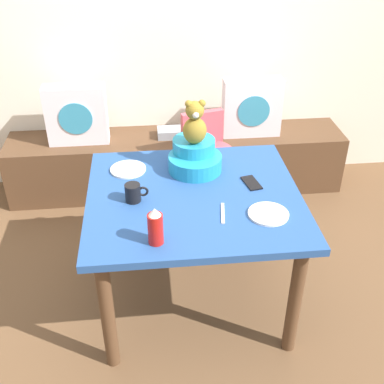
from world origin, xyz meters
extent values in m
plane|color=brown|center=(0.00, 0.00, 0.00)|extent=(8.00, 8.00, 0.00)
cube|color=silver|center=(0.00, 1.53, 1.30)|extent=(4.40, 0.10, 2.60)
cube|color=brown|center=(0.00, 1.26, 0.23)|extent=(2.60, 0.44, 0.46)
cube|color=silver|center=(-0.73, 1.24, 0.68)|extent=(0.44, 0.14, 0.44)
cylinder|color=teal|center=(-0.73, 1.16, 0.68)|extent=(0.24, 0.01, 0.24)
cube|color=silver|center=(0.57, 1.24, 0.68)|extent=(0.44, 0.14, 0.44)
cylinder|color=teal|center=(0.57, 1.16, 0.68)|extent=(0.24, 0.01, 0.24)
cube|color=#939EA7|center=(-0.05, 1.26, 0.49)|extent=(0.20, 0.14, 0.07)
cube|color=#264C8C|center=(0.00, 0.00, 0.72)|extent=(1.11, 1.02, 0.04)
cylinder|color=brown|center=(-0.46, -0.42, 0.35)|extent=(0.07, 0.07, 0.70)
cylinder|color=brown|center=(0.46, -0.42, 0.35)|extent=(0.07, 0.07, 0.70)
cylinder|color=brown|center=(-0.46, 0.42, 0.35)|extent=(0.07, 0.07, 0.70)
cylinder|color=brown|center=(0.46, 0.42, 0.35)|extent=(0.07, 0.07, 0.70)
cylinder|color=#D84C59|center=(0.19, 0.81, 0.51)|extent=(0.34, 0.34, 0.10)
cube|color=#D84C59|center=(0.16, 0.94, 0.67)|extent=(0.30, 0.12, 0.24)
cube|color=white|center=(0.23, 0.63, 0.58)|extent=(0.34, 0.26, 0.02)
cylinder|color=silver|center=(0.05, 0.67, 0.23)|extent=(0.03, 0.03, 0.46)
cylinder|color=silver|center=(0.33, 0.67, 0.23)|extent=(0.03, 0.03, 0.46)
cylinder|color=silver|center=(0.05, 0.95, 0.23)|extent=(0.03, 0.03, 0.46)
cylinder|color=silver|center=(0.33, 0.95, 0.23)|extent=(0.03, 0.03, 0.46)
cylinder|color=teal|center=(0.03, 0.25, 0.79)|extent=(0.30, 0.30, 0.09)
cylinder|color=teal|center=(0.03, 0.31, 0.86)|extent=(0.24, 0.24, 0.07)
ellipsoid|color=olive|center=(0.03, 0.27, 0.97)|extent=(0.13, 0.11, 0.15)
sphere|color=olive|center=(0.03, 0.27, 1.09)|extent=(0.10, 0.10, 0.10)
sphere|color=beige|center=(0.03, 0.23, 1.08)|extent=(0.04, 0.04, 0.04)
sphere|color=olive|center=(0.00, 0.27, 1.13)|extent=(0.04, 0.04, 0.04)
sphere|color=olive|center=(0.07, 0.27, 1.13)|extent=(0.04, 0.04, 0.04)
cylinder|color=red|center=(-0.21, -0.38, 0.81)|extent=(0.07, 0.07, 0.15)
cone|color=white|center=(-0.21, -0.38, 0.91)|extent=(0.06, 0.06, 0.03)
cylinder|color=black|center=(-0.31, -0.03, 0.79)|extent=(0.08, 0.08, 0.09)
torus|color=black|center=(-0.26, -0.03, 0.79)|extent=(0.06, 0.01, 0.06)
cylinder|color=white|center=(0.34, -0.22, 0.75)|extent=(0.20, 0.20, 0.01)
cylinder|color=white|center=(-0.34, 0.29, 0.75)|extent=(0.20, 0.20, 0.01)
cube|color=black|center=(0.32, 0.07, 0.74)|extent=(0.10, 0.16, 0.01)
cube|color=silver|center=(0.12, -0.19, 0.74)|extent=(0.04, 0.17, 0.01)
camera|label=1|loc=(-0.22, -2.07, 2.10)|focal=44.73mm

